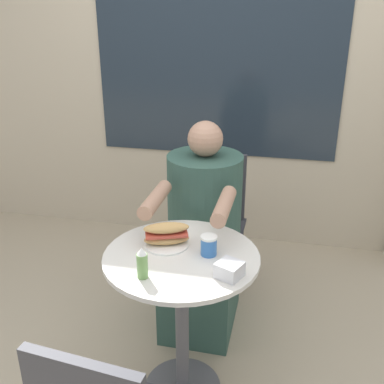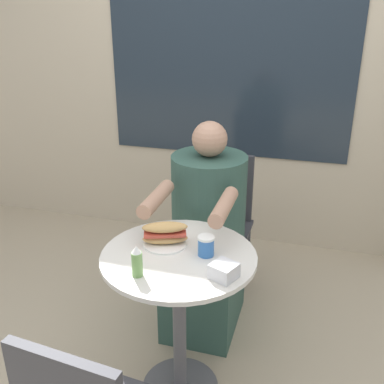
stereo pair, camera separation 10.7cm
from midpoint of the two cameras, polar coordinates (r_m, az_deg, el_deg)
name	(u,v)px [view 2 (the right image)]	position (r m, az deg, el deg)	size (l,w,h in m)	color
storefront_wall	(249,51)	(3.20, 8.27, 17.34)	(8.00, 0.09, 2.80)	#B7A88E
cafe_table	(179,295)	(1.99, -0.05, -12.95)	(0.65, 0.65, 0.73)	beige
diner_chair	(221,212)	(2.74, 4.79, -2.61)	(0.38, 0.38, 0.87)	#333338
seated_diner	(206,244)	(2.44, 3.08, -6.57)	(0.39, 0.71, 1.16)	#2D4C42
sandwich_on_plate	(165,235)	(1.93, -1.85, -5.46)	(0.21, 0.19, 0.10)	white
drink_cup	(206,246)	(1.85, 3.46, -6.85)	(0.07, 0.07, 0.09)	#336BB7
napkin_box	(224,271)	(1.72, 5.89, -9.97)	(0.12, 0.12, 0.06)	silver
condiment_bottle	(137,261)	(1.72, -5.21, -8.81)	(0.04, 0.04, 0.13)	#66934C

